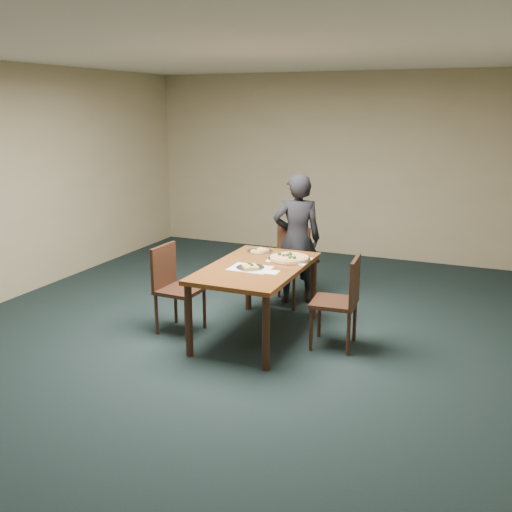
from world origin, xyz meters
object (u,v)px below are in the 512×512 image
at_px(dining_table, 256,274).
at_px(slice_plate_far, 260,251).
at_px(chair_far, 289,261).
at_px(diner, 297,239).
at_px(pizza_pan, 289,258).
at_px(slice_plate_near, 250,267).
at_px(chair_right, 342,297).
at_px(chair_left, 173,283).

relative_size(dining_table, slice_plate_far, 5.36).
relative_size(chair_far, diner, 0.59).
bearing_deg(diner, chair_far, 8.77).
distance_m(pizza_pan, slice_plate_near, 0.51).
bearing_deg(chair_right, pizza_pan, -117.05).
bearing_deg(chair_left, slice_plate_far, -40.95).
bearing_deg(chair_far, slice_plate_near, -83.55).
xyz_separation_m(chair_right, pizza_pan, (-0.65, 0.27, 0.26)).
bearing_deg(diner, dining_table, 64.11).
height_order(chair_far, diner, diner).
relative_size(diner, slice_plate_far, 5.54).
bearing_deg(diner, slice_plate_near, 63.57).
xyz_separation_m(slice_plate_near, slice_plate_far, (-0.17, 0.64, -0.00)).
xyz_separation_m(dining_table, slice_plate_far, (-0.18, 0.53, 0.10)).
distance_m(chair_far, chair_left, 1.54).
bearing_deg(slice_plate_near, chair_left, -174.60).
bearing_deg(chair_left, chair_far, -29.54).
bearing_deg(pizza_pan, chair_far, 109.44).
height_order(chair_far, chair_left, same).
bearing_deg(chair_far, diner, 38.26).
distance_m(dining_table, slice_plate_near, 0.15).
xyz_separation_m(chair_far, pizza_pan, (0.27, -0.78, 0.26)).
distance_m(dining_table, chair_right, 0.89).
bearing_deg(dining_table, slice_plate_near, -97.81).
relative_size(chair_left, slice_plate_near, 3.25).
height_order(chair_right, pizza_pan, chair_right).
height_order(chair_far, slice_plate_far, chair_far).
distance_m(chair_far, slice_plate_far, 0.65).
relative_size(chair_far, chair_left, 1.00).
xyz_separation_m(chair_right, diner, (-0.85, 1.10, 0.26)).
bearing_deg(dining_table, pizza_pan, 56.07).
distance_m(chair_right, diner, 1.41).
bearing_deg(slice_plate_near, slice_plate_far, 104.59).
height_order(chair_left, pizza_pan, chair_left).
relative_size(dining_table, chair_left, 1.65).
relative_size(pizza_pan, slice_plate_near, 1.57).
xyz_separation_m(pizza_pan, slice_plate_far, (-0.41, 0.19, -0.01)).
relative_size(dining_table, chair_far, 1.65).
relative_size(chair_far, pizza_pan, 2.07).
xyz_separation_m(chair_left, slice_plate_far, (0.67, 0.72, 0.25)).
relative_size(chair_left, pizza_pan, 2.07).
xyz_separation_m(dining_table, chair_far, (-0.05, 1.12, -0.14)).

